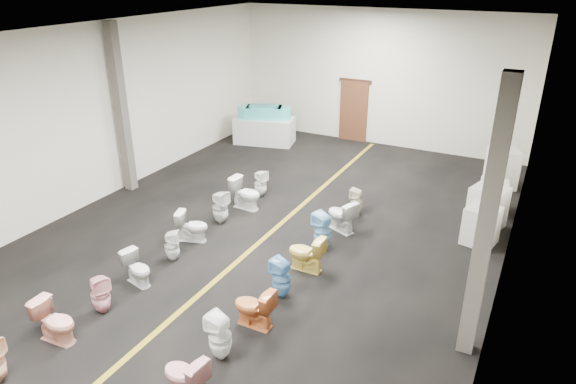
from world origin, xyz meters
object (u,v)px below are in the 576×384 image
at_px(toilet_left_5, 172,246).
at_px(toilet_right_4, 220,337).
at_px(appliance_crate_b, 487,207).
at_px(toilet_right_6, 281,278).
at_px(appliance_crate_d, 502,168).
at_px(toilet_right_5, 254,307).
at_px(toilet_left_4, 138,268).
at_px(appliance_crate_a, 481,226).
at_px(toilet_right_9, 341,215).
at_px(toilet_left_3, 100,294).
at_px(toilet_right_10, 357,202).
at_px(toilet_left_7, 220,207).
at_px(toilet_right_3, 185,376).
at_px(toilet_left_9, 260,183).
at_px(toilet_right_7, 306,253).
at_px(bathtub, 264,113).
at_px(toilet_right_8, 323,231).
at_px(toilet_left_6, 193,226).
at_px(toilet_left_8, 246,193).
at_px(appliance_crate_c, 493,196).
at_px(toilet_left_2, 55,321).
at_px(display_table, 265,130).

height_order(toilet_left_5, toilet_right_4, toilet_right_4).
height_order(appliance_crate_b, toilet_right_6, appliance_crate_b).
xyz_separation_m(appliance_crate_d, toilet_right_5, (-3.01, -8.49, -0.17)).
height_order(toilet_left_4, toilet_right_5, toilet_right_5).
relative_size(appliance_crate_a, toilet_right_9, 1.10).
distance_m(toilet_left_3, toilet_right_10, 6.43).
height_order(toilet_left_7, toilet_right_3, toilet_left_7).
bearing_deg(toilet_left_9, toilet_right_7, -122.71).
relative_size(appliance_crate_a, toilet_right_10, 1.27).
bearing_deg(toilet_right_6, appliance_crate_a, 154.92).
height_order(toilet_right_7, toilet_right_10, toilet_right_7).
height_order(bathtub, appliance_crate_d, bathtub).
xyz_separation_m(toilet_right_5, toilet_right_8, (-0.03, 2.98, 0.05)).
bearing_deg(toilet_left_6, toilet_right_6, -127.65).
bearing_deg(toilet_left_6, toilet_left_4, 164.97).
relative_size(appliance_crate_a, appliance_crate_b, 0.86).
bearing_deg(bathtub, toilet_left_8, -87.02).
bearing_deg(toilet_left_3, toilet_right_5, -47.62).
xyz_separation_m(toilet_left_3, toilet_right_4, (2.56, 0.00, 0.03)).
relative_size(appliance_crate_b, toilet_left_3, 1.33).
bearing_deg(toilet_right_8, toilet_left_6, -51.92).
xyz_separation_m(toilet_left_3, toilet_right_8, (2.59, 3.91, 0.05)).
xyz_separation_m(appliance_crate_c, toilet_right_5, (-3.01, -6.80, 0.00)).
bearing_deg(toilet_right_9, toilet_left_5, -18.64).
relative_size(toilet_right_6, toilet_right_8, 0.94).
height_order(toilet_left_2, toilet_right_8, toilet_right_8).
height_order(toilet_left_3, toilet_right_6, toilet_right_6).
bearing_deg(toilet_left_2, toilet_left_9, -3.74).
relative_size(toilet_left_7, toilet_left_8, 1.01).
bearing_deg(toilet_left_5, bathtub, -7.90).
distance_m(toilet_left_7, toilet_right_6, 3.39).
distance_m(bathtub, toilet_right_3, 11.68).
bearing_deg(bathtub, toilet_left_6, -95.01).
xyz_separation_m(appliance_crate_a, toilet_left_9, (-5.66, -0.03, -0.07)).
bearing_deg(display_table, toilet_right_3, -65.87).
xyz_separation_m(toilet_left_4, toilet_left_8, (0.07, 3.89, 0.07)).
distance_m(toilet_left_2, toilet_left_9, 6.62).
xyz_separation_m(toilet_left_4, toilet_left_6, (-0.10, 1.89, 0.02)).
distance_m(appliance_crate_d, toilet_right_10, 4.64).
bearing_deg(display_table, appliance_crate_d, -2.31).
xyz_separation_m(appliance_crate_b, toilet_right_3, (-3.06, -7.54, -0.14)).
height_order(toilet_left_7, toilet_right_6, toilet_left_7).
xyz_separation_m(bathtub, toilet_left_3, (2.20, -9.74, -0.69)).
xyz_separation_m(toilet_right_7, toilet_right_8, (-0.06, 0.96, 0.04)).
xyz_separation_m(toilet_left_2, toilet_right_7, (2.74, 3.85, 0.01)).
distance_m(toilet_right_5, toilet_right_8, 2.98).
relative_size(toilet_right_3, toilet_right_6, 0.92).
xyz_separation_m(toilet_left_2, toilet_right_4, (2.64, 0.90, 0.03)).
bearing_deg(toilet_left_5, toilet_right_9, -66.48).
bearing_deg(toilet_right_4, toilet_left_7, -136.64).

